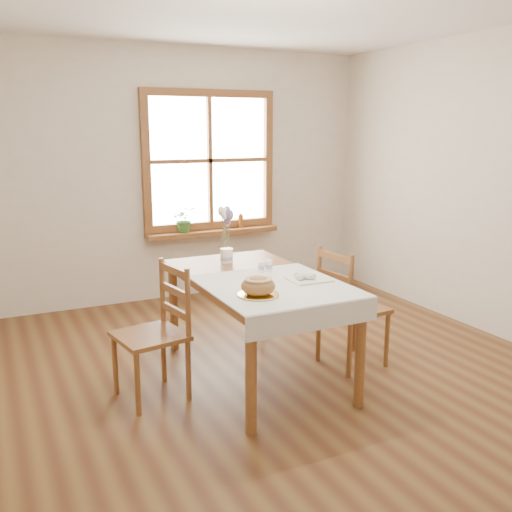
{
  "coord_description": "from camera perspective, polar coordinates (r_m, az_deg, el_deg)",
  "views": [
    {
      "loc": [
        -1.72,
        -3.25,
        1.79
      ],
      "look_at": [
        0.0,
        0.3,
        0.9
      ],
      "focal_mm": 40.0,
      "sensor_mm": 36.0,
      "label": 1
    }
  ],
  "objects": [
    {
      "name": "ground",
      "position": [
        4.09,
        1.88,
        -13.25
      ],
      "size": [
        5.0,
        5.0,
        0.0
      ],
      "primitive_type": "plane",
      "color": "brown",
      "rests_on": "ground"
    },
    {
      "name": "room_walls",
      "position": [
        3.68,
        2.08,
        11.41
      ],
      "size": [
        4.6,
        5.1,
        2.65
      ],
      "color": "beige",
      "rests_on": "ground"
    },
    {
      "name": "window",
      "position": [
        6.14,
        -4.68,
        9.49
      ],
      "size": [
        1.46,
        0.08,
        1.46
      ],
      "color": "brown",
      "rests_on": "ground"
    },
    {
      "name": "window_sill",
      "position": [
        6.17,
        -4.32,
        2.4
      ],
      "size": [
        1.46,
        0.2,
        0.05
      ],
      "color": "brown",
      "rests_on": "ground"
    },
    {
      "name": "dining_table",
      "position": [
        4.1,
        -0.0,
        -3.2
      ],
      "size": [
        0.9,
        1.6,
        0.75
      ],
      "color": "brown",
      "rests_on": "ground"
    },
    {
      "name": "table_linen",
      "position": [
        3.82,
        1.99,
        -3.03
      ],
      "size": [
        0.91,
        0.99,
        0.01
      ],
      "primitive_type": "cube",
      "color": "silver",
      "rests_on": "dining_table"
    },
    {
      "name": "chair_left",
      "position": [
        3.88,
        -10.57,
        -7.65
      ],
      "size": [
        0.51,
        0.5,
        0.91
      ],
      "primitive_type": null,
      "rotation": [
        0.0,
        0.0,
        -1.4
      ],
      "color": "brown",
      "rests_on": "ground"
    },
    {
      "name": "chair_right",
      "position": [
        4.42,
        9.71,
        -5.0
      ],
      "size": [
        0.49,
        0.47,
        0.92
      ],
      "primitive_type": null,
      "rotation": [
        0.0,
        0.0,
        1.67
      ],
      "color": "brown",
      "rests_on": "ground"
    },
    {
      "name": "bread_plate",
      "position": [
        3.58,
        0.22,
        -3.9
      ],
      "size": [
        0.3,
        0.3,
        0.01
      ],
      "primitive_type": "cylinder",
      "rotation": [
        0.0,
        0.0,
        -0.24
      ],
      "color": "white",
      "rests_on": "table_linen"
    },
    {
      "name": "bread_loaf",
      "position": [
        3.56,
        0.22,
        -2.87
      ],
      "size": [
        0.22,
        0.22,
        0.12
      ],
      "primitive_type": "ellipsoid",
      "color": "#A4703A",
      "rests_on": "bread_plate"
    },
    {
      "name": "egg_napkin",
      "position": [
        3.96,
        5.33,
        -2.33
      ],
      "size": [
        0.28,
        0.24,
        0.01
      ],
      "primitive_type": "cube",
      "rotation": [
        0.0,
        0.0,
        -0.03
      ],
      "color": "silver",
      "rests_on": "table_linen"
    },
    {
      "name": "eggs",
      "position": [
        3.95,
        5.34,
        -1.91
      ],
      "size": [
        0.22,
        0.2,
        0.05
      ],
      "primitive_type": null,
      "rotation": [
        0.0,
        0.0,
        -0.03
      ],
      "color": "silver",
      "rests_on": "egg_napkin"
    },
    {
      "name": "salt_shaker",
      "position": [
        4.15,
        0.54,
        -1.05
      ],
      "size": [
        0.06,
        0.06,
        0.09
      ],
      "primitive_type": "cylinder",
      "rotation": [
        0.0,
        0.0,
        0.25
      ],
      "color": "white",
      "rests_on": "table_linen"
    },
    {
      "name": "pepper_shaker",
      "position": [
        4.17,
        1.31,
        -0.94
      ],
      "size": [
        0.06,
        0.06,
        0.09
      ],
      "primitive_type": "cylinder",
      "rotation": [
        0.0,
        0.0,
        -0.3
      ],
      "color": "white",
      "rests_on": "table_linen"
    },
    {
      "name": "flower_vase",
      "position": [
        4.46,
        -2.95,
        -0.05
      ],
      "size": [
        0.12,
        0.12,
        0.11
      ],
      "primitive_type": "cylinder",
      "rotation": [
        0.0,
        0.0,
        0.22
      ],
      "color": "white",
      "rests_on": "dining_table"
    },
    {
      "name": "lavender_bouquet",
      "position": [
        4.42,
        -2.98,
        2.74
      ],
      "size": [
        0.18,
        0.18,
        0.33
      ],
      "primitive_type": null,
      "color": "#775BA1",
      "rests_on": "flower_vase"
    },
    {
      "name": "potted_plant",
      "position": [
        6.04,
        -7.18,
        3.37
      ],
      "size": [
        0.27,
        0.3,
        0.21
      ],
      "primitive_type": "imported",
      "rotation": [
        0.0,
        0.0,
        -0.12
      ],
      "color": "#386C2B",
      "rests_on": "window_sill"
    },
    {
      "name": "amber_bottle",
      "position": [
        6.28,
        -1.54,
        3.58
      ],
      "size": [
        0.07,
        0.07,
        0.16
      ],
      "primitive_type": "cylinder",
      "rotation": [
        0.0,
        0.0,
        -0.27
      ],
      "color": "#9D551D",
      "rests_on": "window_sill"
    }
  ]
}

